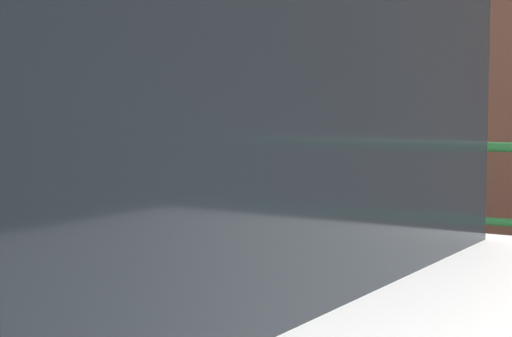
% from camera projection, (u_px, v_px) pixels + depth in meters
% --- Properties ---
extents(parking_meter, '(0.18, 0.19, 1.34)m').
position_uv_depth(parking_meter, '(306.00, 187.00, 3.39)').
color(parking_meter, slate).
rests_on(parking_meter, sidewalk_curb).
extents(pedestrian_at_meter, '(0.61, 0.43, 1.60)m').
position_uv_depth(pedestrian_at_meter, '(209.00, 193.00, 3.85)').
color(pedestrian_at_meter, slate).
rests_on(pedestrian_at_meter, sidewalk_curb).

